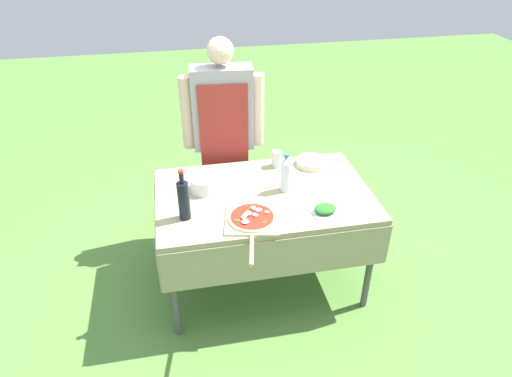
{
  "coord_description": "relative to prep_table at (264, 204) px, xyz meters",
  "views": [
    {
      "loc": [
        -0.51,
        -2.35,
        2.31
      ],
      "look_at": [
        -0.05,
        0.0,
        0.78
      ],
      "focal_mm": 32.0,
      "sensor_mm": 36.0,
      "label": 1
    }
  ],
  "objects": [
    {
      "name": "herb_container",
      "position": [
        0.31,
        -0.27,
        0.1
      ],
      "size": [
        0.18,
        0.15,
        0.05
      ],
      "rotation": [
        0.0,
        0.0,
        0.17
      ],
      "color": "silver",
      "rests_on": "prep_table"
    },
    {
      "name": "sauce_jar",
      "position": [
        0.16,
        0.32,
        0.13
      ],
      "size": [
        0.07,
        0.07,
        0.11
      ],
      "color": "silver",
      "rests_on": "prep_table"
    },
    {
      "name": "mixing_tub",
      "position": [
        -0.36,
        0.1,
        0.13
      ],
      "size": [
        0.18,
        0.18,
        0.09
      ],
      "primitive_type": "cylinder",
      "color": "silver",
      "rests_on": "prep_table"
    },
    {
      "name": "plate_stack",
      "position": [
        0.41,
        0.29,
        0.1
      ],
      "size": [
        0.22,
        0.22,
        0.04
      ],
      "color": "beige",
      "rests_on": "prep_table"
    },
    {
      "name": "oil_bottle",
      "position": [
        -0.5,
        -0.17,
        0.21
      ],
      "size": [
        0.07,
        0.07,
        0.32
      ],
      "color": "black",
      "rests_on": "prep_table"
    },
    {
      "name": "person_cook",
      "position": [
        -0.17,
        0.61,
        0.26
      ],
      "size": [
        0.58,
        0.22,
        1.56
      ],
      "rotation": [
        0.0,
        0.0,
        3.06
      ],
      "color": "#70604C",
      "rests_on": "ground"
    },
    {
      "name": "prep_table",
      "position": [
        0.0,
        0.0,
        0.0
      ],
      "size": [
        1.36,
        0.87,
        0.74
      ],
      "color": "gray",
      "rests_on": "ground"
    },
    {
      "name": "ground_plane",
      "position": [
        0.0,
        0.0,
        -0.66
      ],
      "size": [
        12.0,
        12.0,
        0.0
      ],
      "primitive_type": "plane",
      "color": "#517F38"
    },
    {
      "name": "water_bottle",
      "position": [
        0.14,
        0.01,
        0.2
      ],
      "size": [
        0.07,
        0.07,
        0.26
      ],
      "color": "silver",
      "rests_on": "prep_table"
    },
    {
      "name": "pizza_on_peel",
      "position": [
        -0.13,
        -0.28,
        0.09
      ],
      "size": [
        0.36,
        0.57,
        0.05
      ],
      "rotation": [
        0.0,
        0.0,
        -0.2
      ],
      "color": "#D1B27F",
      "rests_on": "prep_table"
    }
  ]
}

